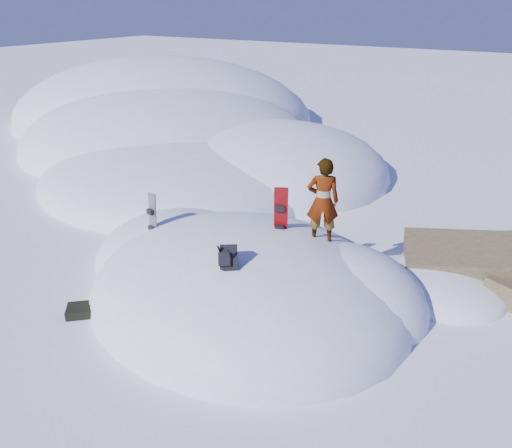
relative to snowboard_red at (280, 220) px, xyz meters
The scene contains 9 objects.
ground 1.82m from the snowboard_red, 115.38° to the right, with size 120.00×120.00×0.00m, color white.
snow_mound 1.78m from the snowboard_red, 135.58° to the right, with size 8.00×6.00×3.00m.
snow_ridge 14.20m from the snowboard_red, 139.92° to the left, with size 21.50×18.50×6.40m.
rock_outcrop 4.34m from the snowboard_red, 33.80° to the left, with size 4.68×4.41×1.68m.
snowboard_red is the anchor object (origin of this frame).
snowboard_dark 3.02m from the snowboard_red, 164.75° to the right, with size 0.27×0.20×1.37m.
backpack 1.86m from the snowboard_red, 91.06° to the right, with size 0.47×0.52×0.53m.
gear_pile 4.34m from the snowboard_red, 133.14° to the right, with size 0.87×0.76×0.23m.
person 1.00m from the snowboard_red, 16.57° to the left, with size 0.65×0.43×1.78m, color slate.
Camera 1 is at (4.94, -7.55, 5.82)m, focal length 35.00 mm.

